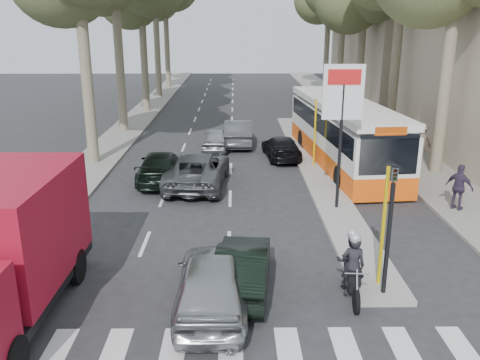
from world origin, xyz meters
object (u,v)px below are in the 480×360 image
(silver_hatchback, at_px, (212,282))
(red_truck, at_px, (2,249))
(motorcycle, at_px, (352,265))
(dark_hatchback, at_px, (242,267))
(city_bus, at_px, (343,131))

(silver_hatchback, height_order, red_truck, red_truck)
(silver_hatchback, bearing_deg, motorcycle, -169.11)
(dark_hatchback, relative_size, motorcycle, 1.83)
(dark_hatchback, xyz_separation_m, red_truck, (-5.80, -1.28, 1.18))
(silver_hatchback, xyz_separation_m, dark_hatchback, (0.79, 1.00, -0.11))
(city_bus, height_order, motorcycle, city_bus)
(silver_hatchback, relative_size, dark_hatchback, 1.12)
(red_truck, bearing_deg, dark_hatchback, 13.27)
(dark_hatchback, relative_size, city_bus, 0.32)
(city_bus, xyz_separation_m, motorcycle, (-2.39, -13.15, -0.88))
(silver_hatchback, bearing_deg, red_truck, 2.98)
(silver_hatchback, bearing_deg, city_bus, -113.97)
(silver_hatchback, distance_m, dark_hatchback, 1.28)
(city_bus, bearing_deg, red_truck, -133.11)
(dark_hatchback, height_order, red_truck, red_truck)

